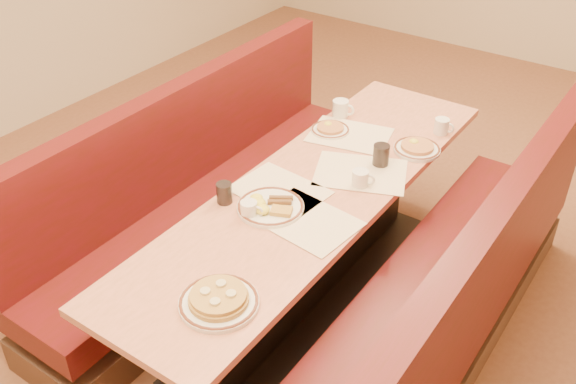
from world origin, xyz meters
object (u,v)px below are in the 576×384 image
Objects in this scene: pancake_plate at (219,300)px; eggs_plate at (270,206)px; booth_left at (206,203)px; booth_right at (445,307)px; coffee_mug_d at (341,108)px; soda_tumbler_mid at (381,155)px; coffee_mug_a at (361,178)px; coffee_mug_c at (442,126)px; diner_table at (313,247)px; soda_tumbler_near at (224,193)px; coffee_mug_b at (250,210)px.

pancake_plate is 0.65m from eggs_plate.
booth_left is 1.46m from booth_right.
pancake_plate is 2.38× the size of coffee_mug_d.
pancake_plate is 1.25m from soda_tumbler_mid.
coffee_mug_a is (0.04, 1.02, 0.02)m from pancake_plate.
soda_tumbler_mid reaches higher than coffee_mug_c.
soda_tumbler_near is (-0.28, -0.34, 0.43)m from diner_table.
soda_tumbler_near is at bearing -37.26° from booth_left.
pancake_plate is at bearing -99.11° from coffee_mug_c.
soda_tumbler_near is 0.84m from soda_tumbler_mid.
coffee_mug_c is (0.39, 1.23, 0.00)m from coffee_mug_b.
coffee_mug_b is 0.93× the size of soda_tumbler_mid.
booth_left is 1.07m from soda_tumbler_mid.
soda_tumbler_mid reaches higher than coffee_mug_d.
soda_tumbler_mid is (0.90, 0.37, 0.45)m from booth_left.
soda_tumbler_mid is (0.16, 0.37, 0.43)m from diner_table.
pancake_plate reaches higher than diner_table.
coffee_mug_c reaches higher than coffee_mug_b.
eggs_plate is 0.11m from coffee_mug_b.
coffee_mug_c is at bearing 85.17° from pancake_plate.
booth_right is at bearing 56.02° from pancake_plate.
booth_right is 1.02m from coffee_mug_b.
coffee_mug_b is (-0.84, -0.37, 0.43)m from booth_right.
coffee_mug_a is (0.25, 0.41, 0.03)m from eggs_plate.
pancake_plate is 1.02m from coffee_mug_a.
diner_table is at bearing 75.38° from eggs_plate.
booth_right is 1.06m from coffee_mug_c.
coffee_mug_a is (0.18, 0.14, 0.42)m from diner_table.
booth_right is 1.31m from coffee_mug_d.
booth_right reaches higher than coffee_mug_d.
booth_right is 0.72m from coffee_mug_a.
eggs_plate is 2.72× the size of coffee_mug_c.
booth_right is at bearing -35.72° from coffee_mug_a.
coffee_mug_b is at bearing -106.48° from diner_table.
coffee_mug_d is at bearing 145.02° from booth_right.
soda_tumbler_near is (-0.17, 0.03, 0.01)m from coffee_mug_b.
soda_tumbler_near is (-0.00, -1.05, -0.00)m from coffee_mug_d.
coffee_mug_b is at bearing 115.73° from pancake_plate.
diner_table is at bearing 180.00° from booth_right.
coffee_mug_a is 1.08× the size of soda_tumbler_near.
coffee_mug_b is at bearing -156.18° from booth_right.
pancake_plate is at bearing -81.21° from diner_table.
coffee_mug_b reaches higher than diner_table.
pancake_plate is 0.57m from coffee_mug_b.
diner_table is at bearing -81.72° from coffee_mug_d.
booth_right reaches higher than soda_tumbler_near.
diner_table is at bearing -112.64° from coffee_mug_c.
booth_left is at bearing 180.00° from diner_table.
coffee_mug_d is at bearing 142.23° from soda_tumbler_mid.
booth_right is (0.73, 0.00, -0.01)m from diner_table.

